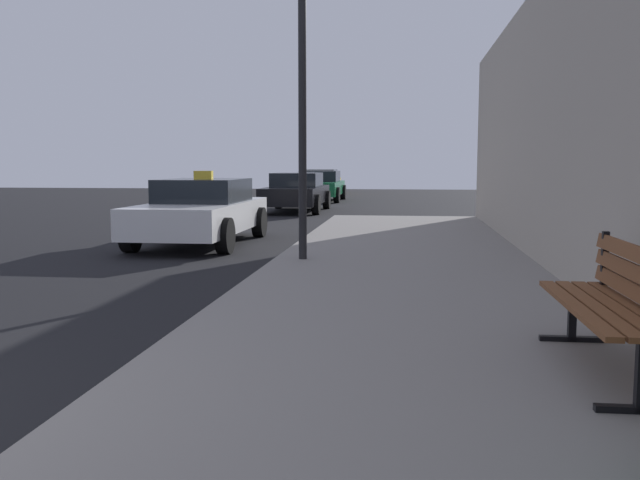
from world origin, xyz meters
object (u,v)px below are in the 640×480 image
bench (617,298)px  car_white (202,211)px  street_lamp (302,64)px  car_black (296,192)px  car_green (320,186)px  car_yellow (321,181)px

bench → car_white: 9.92m
street_lamp → car_white: 4.54m
street_lamp → car_black: (-2.08, 12.44, -2.37)m
car_green → car_yellow: size_ratio=1.05×
car_green → car_black: bearing=90.4°
car_black → car_yellow: bearing=-86.3°
car_black → car_green: (-0.04, 6.54, 0.00)m
car_white → car_yellow: size_ratio=1.05×
bench → car_white: bearing=122.7°
car_yellow → car_black: bearing=93.7°
bench → street_lamp: (-2.95, 5.32, 2.35)m
car_black → car_yellow: (-0.91, 13.92, -0.00)m
bench → car_green: car_green is taller
car_white → car_green: (0.33, 15.99, -0.00)m
bench → car_yellow: bearing=100.3°
car_green → car_white: bearing=88.8°
car_green → car_yellow: same height
car_white → car_black: 9.46m
street_lamp → car_green: street_lamp is taller
car_white → car_yellow: (-0.53, 23.37, -0.00)m
bench → car_white: size_ratio=0.42×
car_black → car_yellow: size_ratio=1.06×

